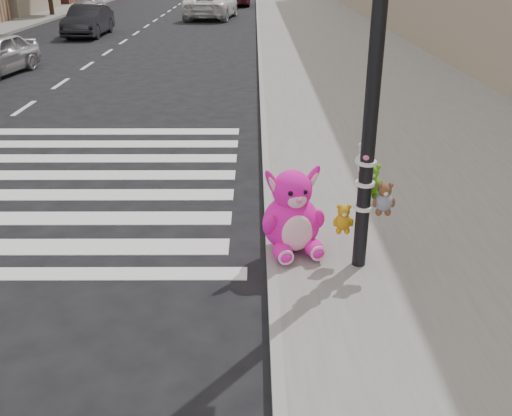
{
  "coord_description": "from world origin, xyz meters",
  "views": [
    {
      "loc": [
        1.34,
        -4.22,
        3.57
      ],
      "look_at": [
        1.36,
        2.1,
        0.75
      ],
      "focal_mm": 40.0,
      "sensor_mm": 36.0,
      "label": 1
    }
  ],
  "objects_px": {
    "red_teddy": "(290,234)",
    "car_white_near": "(211,5)",
    "car_dark_far": "(88,21)",
    "pink_bunny": "(292,217)",
    "signal_pole": "(370,134)"
  },
  "relations": [
    {
      "from": "pink_bunny",
      "to": "car_white_near",
      "type": "height_order",
      "value": "car_white_near"
    },
    {
      "from": "red_teddy",
      "to": "car_white_near",
      "type": "bearing_deg",
      "value": 74.25
    },
    {
      "from": "car_dark_far",
      "to": "car_white_near",
      "type": "xyz_separation_m",
      "value": [
        5.27,
        8.03,
        0.08
      ]
    },
    {
      "from": "pink_bunny",
      "to": "car_white_near",
      "type": "bearing_deg",
      "value": 81.29
    },
    {
      "from": "car_white_near",
      "to": "red_teddy",
      "type": "bearing_deg",
      "value": 102.55
    },
    {
      "from": "car_dark_far",
      "to": "car_white_near",
      "type": "relative_size",
      "value": 0.76
    },
    {
      "from": "signal_pole",
      "to": "car_white_near",
      "type": "relative_size",
      "value": 0.71
    },
    {
      "from": "car_dark_far",
      "to": "pink_bunny",
      "type": "bearing_deg",
      "value": -68.82
    },
    {
      "from": "signal_pole",
      "to": "pink_bunny",
      "type": "xyz_separation_m",
      "value": [
        -0.81,
        0.35,
        -1.17
      ]
    },
    {
      "from": "pink_bunny",
      "to": "car_white_near",
      "type": "relative_size",
      "value": 0.2
    },
    {
      "from": "signal_pole",
      "to": "car_white_near",
      "type": "distance_m",
      "value": 30.44
    },
    {
      "from": "car_dark_far",
      "to": "car_white_near",
      "type": "height_order",
      "value": "car_white_near"
    },
    {
      "from": "signal_pole",
      "to": "car_white_near",
      "type": "height_order",
      "value": "signal_pole"
    },
    {
      "from": "red_teddy",
      "to": "car_dark_far",
      "type": "height_order",
      "value": "car_dark_far"
    },
    {
      "from": "signal_pole",
      "to": "red_teddy",
      "type": "distance_m",
      "value": 1.82
    }
  ]
}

